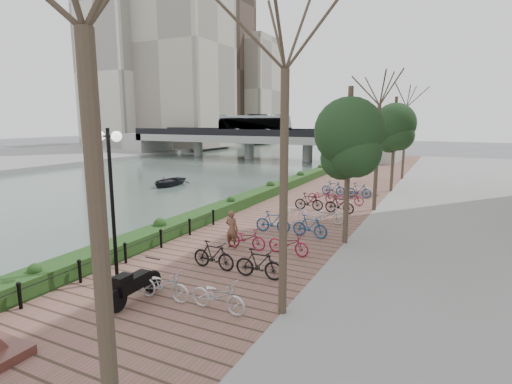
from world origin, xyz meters
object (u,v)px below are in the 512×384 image
Objects in this scene: motorcycle at (135,283)px; boat at (168,181)px; lamppost at (110,173)px; pedestrian at (232,229)px.

motorcycle is 0.46× the size of boat.
lamppost is 22.42m from boat.
lamppost is 2.79× the size of motorcycle.
boat is at bearing 125.95° from motorcycle.
boat is (-14.09, 13.65, -0.86)m from pedestrian.
boat is at bearing -42.04° from pedestrian.
motorcycle is 23.78m from boat.
lamppost reaches higher than boat.
motorcycle reaches higher than boat.
lamppost is at bearing -57.74° from boat.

